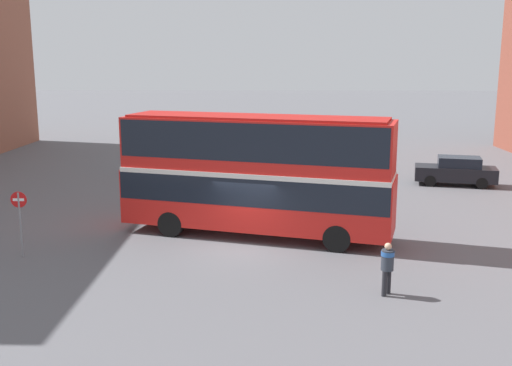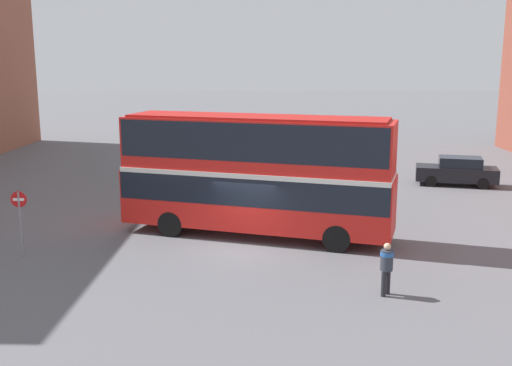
# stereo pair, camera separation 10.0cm
# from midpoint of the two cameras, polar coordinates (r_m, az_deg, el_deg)

# --- Properties ---
(ground_plane) EXTENTS (240.00, 240.00, 0.00)m
(ground_plane) POSITION_cam_midpoint_polar(r_m,az_deg,el_deg) (23.49, -1.13, -6.26)
(ground_plane) COLOR #5B5B60
(double_decker_bus) EXTENTS (11.47, 5.44, 5.02)m
(double_decker_bus) POSITION_cam_midpoint_polar(r_m,az_deg,el_deg) (24.47, 0.12, 1.41)
(double_decker_bus) COLOR red
(double_decker_bus) RESTS_ON ground_plane
(pedestrian_foreground) EXTENTS (0.59, 0.59, 1.70)m
(pedestrian_foreground) POSITION_cam_midpoint_polar(r_m,az_deg,el_deg) (19.14, 12.48, -7.49)
(pedestrian_foreground) COLOR #232328
(pedestrian_foreground) RESTS_ON ground_plane
(parked_car_kerb_near) EXTENTS (4.84, 2.70, 1.68)m
(parked_car_kerb_near) POSITION_cam_midpoint_polar(r_m,az_deg,el_deg) (36.86, 18.68, 1.08)
(parked_car_kerb_near) COLOR black
(parked_car_kerb_near) RESTS_ON ground_plane
(parked_car_kerb_far) EXTENTS (4.57, 2.55, 1.48)m
(parked_car_kerb_far) POSITION_cam_midpoint_polar(r_m,az_deg,el_deg) (40.36, -7.42, 2.35)
(parked_car_kerb_far) COLOR slate
(parked_car_kerb_far) RESTS_ON ground_plane
(no_entry_sign) EXTENTS (0.60, 0.08, 2.50)m
(no_entry_sign) POSITION_cam_midpoint_polar(r_m,az_deg,el_deg) (23.75, -21.46, -2.72)
(no_entry_sign) COLOR gray
(no_entry_sign) RESTS_ON ground_plane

